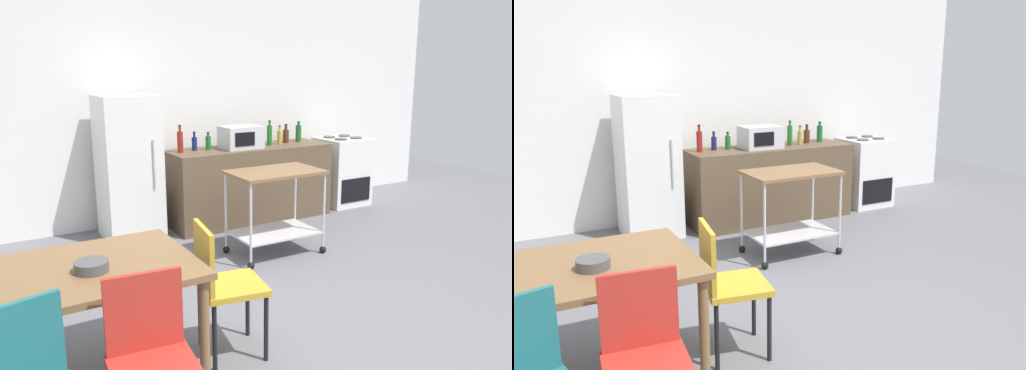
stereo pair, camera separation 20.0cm
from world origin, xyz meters
TOP-DOWN VIEW (x-y plane):
  - ground_plane at (0.00, 0.00)m, footprint 12.00×12.00m
  - back_wall at (0.00, 3.20)m, footprint 8.40×0.12m
  - kitchen_counter at (0.90, 2.60)m, footprint 2.00×0.64m
  - dining_table at (-1.73, 0.13)m, footprint 1.50×0.90m
  - chair_mustard at (-0.77, 0.05)m, footprint 0.46×0.46m
  - chair_red at (-1.45, -0.55)m, footprint 0.44×0.44m
  - stove_oven at (2.35, 2.62)m, footprint 0.60×0.61m
  - refrigerator at (-0.55, 2.70)m, footprint 0.60×0.63m
  - kitchen_cart at (0.53, 1.45)m, footprint 0.91×0.57m
  - bottle_wine at (0.03, 2.64)m, footprint 0.07×0.07m
  - bottle_sesame_oil at (0.23, 2.70)m, footprint 0.06×0.06m
  - bottle_olive_oil at (0.39, 2.67)m, footprint 0.06×0.06m
  - microwave at (0.76, 2.56)m, footprint 0.46×0.35m
  - bottle_vinegar at (1.18, 2.60)m, footprint 0.06×0.06m
  - bottle_sparkling_water at (1.32, 2.59)m, footprint 0.06×0.06m
  - bottle_soda at (1.46, 2.66)m, footprint 0.08×0.08m
  - bottle_hot_sauce at (1.66, 2.67)m, footprint 0.07×0.07m
  - fruit_bowl at (-1.57, 0.05)m, footprint 0.19×0.19m

SIDE VIEW (x-z plane):
  - ground_plane at x=0.00m, z-range 0.00..0.00m
  - kitchen_counter at x=0.90m, z-range 0.00..0.90m
  - stove_oven at x=2.35m, z-range -0.01..0.91m
  - chair_mustard at x=-0.77m, z-range 0.07..0.96m
  - chair_red at x=-1.45m, z-range 0.07..0.96m
  - kitchen_cart at x=0.53m, z-range 0.15..1.00m
  - dining_table at x=-1.73m, z-range 0.30..1.05m
  - refrigerator at x=-0.55m, z-range 0.00..1.55m
  - fruit_bowl at x=-1.57m, z-range 0.75..0.81m
  - bottle_olive_oil at x=0.39m, z-range 0.88..1.08m
  - bottle_sesame_oil at x=0.23m, z-range 0.88..1.09m
  - bottle_soda at x=1.46m, z-range 0.88..1.11m
  - bottle_sparkling_water at x=1.32m, z-range 0.88..1.11m
  - bottle_hot_sauce at x=1.66m, z-range 0.88..1.14m
  - bottle_wine at x=0.03m, z-range 0.87..1.18m
  - bottle_vinegar at x=1.18m, z-range 0.88..1.18m
  - microwave at x=0.76m, z-range 0.90..1.16m
  - back_wall at x=0.00m, z-range 0.00..2.90m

